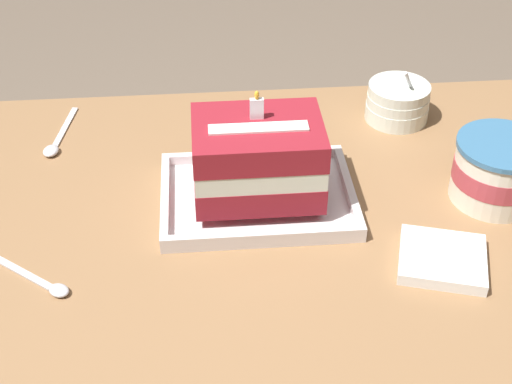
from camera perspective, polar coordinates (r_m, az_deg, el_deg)
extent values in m
cube|color=olive|center=(1.11, -0.13, -2.44)|extent=(1.19, 0.74, 0.04)
cube|color=olive|center=(1.69, 17.44, -3.71)|extent=(0.06, 0.06, 0.66)
cube|color=silver|center=(1.12, 0.13, -0.58)|extent=(0.29, 0.21, 0.01)
cube|color=silver|center=(1.04, 0.61, -3.49)|extent=(0.29, 0.01, 0.02)
cube|color=silver|center=(1.20, -0.29, 2.84)|extent=(0.29, 0.01, 0.02)
cube|color=silver|center=(1.12, -7.03, -0.46)|extent=(0.01, 0.19, 0.02)
cube|color=silver|center=(1.14, 7.17, 0.27)|extent=(0.01, 0.19, 0.02)
cube|color=maroon|center=(1.10, 0.13, 1.10)|extent=(0.19, 0.14, 0.04)
cube|color=silver|center=(1.08, 0.14, 2.65)|extent=(0.19, 0.14, 0.03)
cube|color=maroon|center=(1.06, 0.14, 4.25)|extent=(0.19, 0.14, 0.04)
cube|color=white|center=(1.04, 0.19, 4.98)|extent=(0.14, 0.03, 0.00)
cube|color=white|center=(1.05, 0.06, 6.45)|extent=(0.02, 0.01, 0.03)
ellipsoid|color=yellow|center=(1.04, 0.06, 7.47)|extent=(0.01, 0.01, 0.01)
cylinder|color=silver|center=(1.34, 10.78, 6.15)|extent=(0.11, 0.11, 0.03)
cylinder|color=silver|center=(1.33, 10.87, 6.84)|extent=(0.11, 0.11, 0.03)
cylinder|color=silver|center=(1.32, 10.97, 7.53)|extent=(0.11, 0.11, 0.03)
cylinder|color=silver|center=(1.30, 11.74, 8.25)|extent=(0.03, 0.04, 0.06)
cylinder|color=silver|center=(1.17, 18.13, 1.42)|extent=(0.13, 0.13, 0.09)
cylinder|color=#B23D47|center=(1.16, 18.18, 1.60)|extent=(0.13, 0.13, 0.03)
cylinder|color=teal|center=(1.14, 18.60, 3.42)|extent=(0.14, 0.14, 0.01)
ellipsoid|color=silver|center=(1.01, -14.96, -7.35)|extent=(0.04, 0.04, 0.01)
cube|color=silver|center=(1.06, -17.69, -5.86)|extent=(0.10, 0.08, 0.00)
ellipsoid|color=silver|center=(1.27, -15.54, 3.08)|extent=(0.03, 0.04, 0.01)
cube|color=silver|center=(1.34, -14.51, 4.87)|extent=(0.03, 0.13, 0.00)
cube|color=white|center=(1.05, 14.18, -5.04)|extent=(0.14, 0.14, 0.02)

